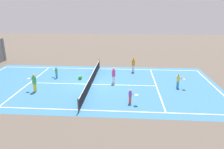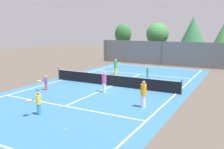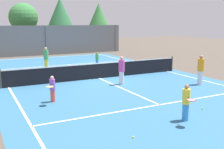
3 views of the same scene
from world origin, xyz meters
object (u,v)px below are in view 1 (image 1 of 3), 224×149
Objects in this scene: ball_crate at (80,78)px; tennis_ball_7 at (181,78)px; player_2 at (133,65)px; tennis_ball_9 at (197,111)px; tennis_ball_6 at (140,70)px; tennis_ball_3 at (167,82)px; tennis_ball_10 at (26,67)px; player_0 at (34,82)px; tennis_ball_5 at (33,93)px; tennis_ball_4 at (187,71)px; player_5 at (56,72)px; tennis_ball_1 at (210,97)px; tennis_ball_8 at (190,98)px; player_3 at (114,75)px; player_4 at (178,81)px; player_1 at (131,96)px; tennis_ball_0 at (116,70)px; tennis_ball_2 at (92,87)px.

ball_crate reaches higher than tennis_ball_7.
player_2 is 10.57m from tennis_ball_9.
tennis_ball_3 is at bearing -147.17° from tennis_ball_6.
player_0 is at bearing -149.69° from tennis_ball_10.
tennis_ball_5 is at bearing -151.30° from tennis_ball_10.
tennis_ball_3 and tennis_ball_10 have the same top height.
player_5 is at bearing 102.97° from tennis_ball_4.
tennis_ball_1 is (-3.73, -12.15, -0.15)m from ball_crate.
ball_crate is at bearing 67.66° from tennis_ball_8.
tennis_ball_4 is at bearing -64.77° from player_0.
tennis_ball_1 is at bearing -140.12° from tennis_ball_3.
tennis_ball_1 is at bearing -108.08° from player_3.
player_4 is 20.71× the size of tennis_ball_4.
tennis_ball_3 is 13.17m from tennis_ball_5.
ball_crate is 6.45× the size of tennis_ball_7.
player_1 is 4.79m from player_3.
player_5 is 15.25m from tennis_ball_4.
tennis_ball_3 is 2.10m from tennis_ball_7.
tennis_ball_1 is 7.47m from tennis_ball_4.
ball_crate is at bearing 80.15° from player_4.
tennis_ball_10 is at bearing 54.42° from player_5.
tennis_ball_1 is at bearing -143.71° from tennis_ball_6.
player_5 is at bearing 111.32° from tennis_ball_6.
tennis_ball_8 is (-4.55, -12.98, -0.60)m from player_5.
tennis_ball_0 is (4.79, 0.02, -0.81)m from player_3.
player_4 is 3.21× the size of ball_crate.
tennis_ball_6 is at bearing -59.12° from ball_crate.
player_1 is 7.60m from ball_crate.
tennis_ball_9 is at bearing -160.35° from tennis_ball_6.
tennis_ball_10 is (8.16, 4.47, 0.00)m from tennis_ball_5.
player_3 is 3.88× the size of ball_crate.
player_3 is 4.86m from tennis_ball_0.
player_0 is 17.23m from tennis_ball_4.
player_3 is 7.76m from tennis_ball_5.
player_2 is 13.63m from tennis_ball_10.
player_1 is 2.83× the size of ball_crate.
tennis_ball_4 and tennis_ball_7 have the same top height.
tennis_ball_6 is at bearing 24.79° from tennis_ball_8.
player_5 reaches higher than tennis_ball_1.
tennis_ball_2 is at bearing 76.44° from tennis_ball_8.
tennis_ball_4 is 1.00× the size of tennis_ball_6.
player_2 reaches higher than tennis_ball_3.
player_2 reaches higher than tennis_ball_7.
tennis_ball_5 is at bearing 170.94° from player_5.
player_1 reaches higher than tennis_ball_7.
player_3 reaches higher than tennis_ball_2.
player_3 is at bearing 50.33° from tennis_ball_9.
tennis_ball_2 is at bearing -142.36° from ball_crate.
player_1 is at bearing 139.36° from tennis_ball_7.
tennis_ball_2 is (-2.15, -1.66, -0.15)m from ball_crate.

